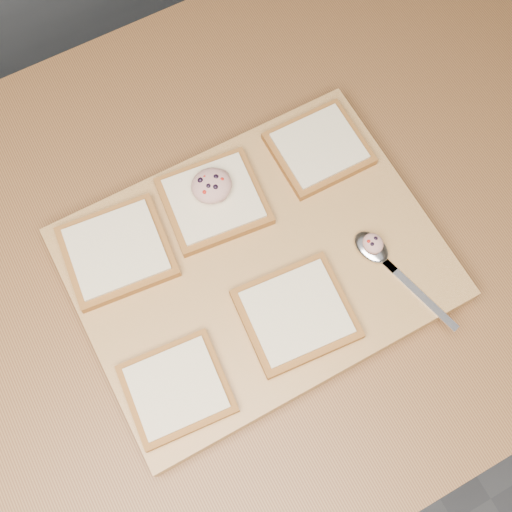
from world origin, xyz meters
The scene contains 11 objects.
ground centered at (0.00, 0.00, 0.00)m, with size 4.00×4.00×0.00m, color #515459.
island_counter centered at (0.00, 0.00, 0.45)m, with size 2.00×0.80×0.90m.
cutting_board centered at (0.07, -0.05, 0.92)m, with size 0.45×0.35×0.04m, color tan.
bread_far_left centered at (-0.08, 0.05, 0.95)m, with size 0.14×0.13×0.02m.
bread_far_center centered at (0.06, 0.05, 0.94)m, with size 0.14×0.13×0.02m.
bread_far_right centered at (0.22, 0.05, 0.94)m, with size 0.12×0.11×0.02m.
bread_near_left centered at (-0.09, -0.15, 0.94)m, with size 0.12×0.12×0.02m.
bread_near_center centered at (0.08, -0.13, 0.94)m, with size 0.14×0.13×0.02m.
tuna_salad_dollop centered at (0.06, 0.06, 0.97)m, with size 0.05×0.05×0.02m.
spoon centered at (0.21, -0.11, 0.94)m, with size 0.06×0.17×0.01m.
spoon_salad centered at (0.21, -0.10, 0.96)m, with size 0.03×0.03×0.02m.
Camera 1 is at (-0.06, -0.29, 1.70)m, focal length 45.00 mm.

